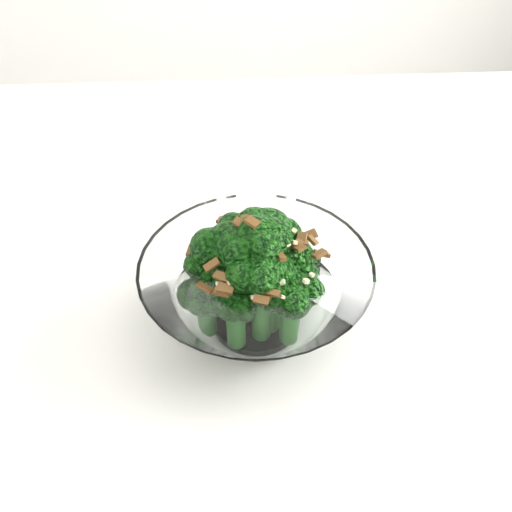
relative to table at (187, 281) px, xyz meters
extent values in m
cube|color=white|center=(0.00, 0.00, 0.05)|extent=(1.30, 0.95, 0.04)
cylinder|color=white|center=(0.58, 0.26, -0.33)|extent=(0.04, 0.04, 0.71)
cylinder|color=white|center=(0.06, -0.14, 0.07)|extent=(0.09, 0.09, 0.01)
cylinder|color=#1C5917|center=(0.06, -0.14, 0.12)|extent=(0.02, 0.02, 0.08)
sphere|color=#175710|center=(0.06, -0.14, 0.17)|extent=(0.05, 0.05, 0.05)
cylinder|color=#1C5917|center=(0.07, -0.12, 0.12)|extent=(0.02, 0.02, 0.07)
sphere|color=#175710|center=(0.07, -0.12, 0.16)|extent=(0.05, 0.05, 0.05)
cylinder|color=#1C5917|center=(0.04, -0.13, 0.11)|extent=(0.02, 0.02, 0.07)
sphere|color=#175710|center=(0.04, -0.13, 0.16)|extent=(0.05, 0.05, 0.05)
cylinder|color=#1C5917|center=(0.06, -0.16, 0.11)|extent=(0.02, 0.02, 0.07)
sphere|color=#175710|center=(0.06, -0.16, 0.16)|extent=(0.04, 0.04, 0.04)
cylinder|color=#1C5917|center=(0.09, -0.14, 0.11)|extent=(0.02, 0.02, 0.05)
sphere|color=#175710|center=(0.09, -0.14, 0.14)|extent=(0.04, 0.04, 0.04)
cylinder|color=#1C5917|center=(0.02, -0.12, 0.10)|extent=(0.02, 0.02, 0.05)
sphere|color=#175710|center=(0.02, -0.12, 0.14)|extent=(0.04, 0.04, 0.04)
cylinder|color=#1C5917|center=(0.08, -0.17, 0.10)|extent=(0.02, 0.02, 0.05)
sphere|color=#175710|center=(0.08, -0.17, 0.14)|extent=(0.04, 0.04, 0.04)
cylinder|color=#1C5917|center=(0.03, -0.17, 0.10)|extent=(0.02, 0.02, 0.05)
sphere|color=#175710|center=(0.03, -0.17, 0.14)|extent=(0.04, 0.04, 0.04)
cylinder|color=#1C5917|center=(0.10, -0.11, 0.10)|extent=(0.02, 0.02, 0.04)
sphere|color=#175710|center=(0.10, -0.11, 0.13)|extent=(0.04, 0.04, 0.04)
cylinder|color=#1C5917|center=(0.01, -0.15, 0.10)|extent=(0.02, 0.02, 0.04)
sphere|color=#175710|center=(0.01, -0.15, 0.13)|extent=(0.04, 0.04, 0.04)
cylinder|color=#1C5917|center=(0.06, -0.10, 0.10)|extent=(0.02, 0.02, 0.04)
sphere|color=#175710|center=(0.06, -0.10, 0.13)|extent=(0.04, 0.04, 0.04)
cylinder|color=#1C5917|center=(0.07, -0.15, 0.11)|extent=(0.02, 0.02, 0.06)
sphere|color=#175710|center=(0.07, -0.15, 0.15)|extent=(0.04, 0.04, 0.04)
cube|color=brown|center=(0.05, -0.13, 0.19)|extent=(0.01, 0.02, 0.01)
cube|color=brown|center=(0.01, -0.16, 0.15)|extent=(0.01, 0.01, 0.01)
cube|color=brown|center=(0.04, -0.17, 0.17)|extent=(0.02, 0.01, 0.01)
cube|color=brown|center=(0.03, -0.10, 0.15)|extent=(0.01, 0.01, 0.00)
cube|color=brown|center=(0.08, -0.09, 0.15)|extent=(0.01, 0.02, 0.01)
cube|color=brown|center=(0.11, -0.15, 0.16)|extent=(0.01, 0.01, 0.01)
cube|color=brown|center=(0.05, -0.14, 0.19)|extent=(0.02, 0.01, 0.01)
cube|color=brown|center=(0.07, -0.16, 0.17)|extent=(0.01, 0.01, 0.01)
cube|color=brown|center=(0.11, -0.12, 0.15)|extent=(0.02, 0.01, 0.01)
cube|color=brown|center=(0.11, -0.12, 0.15)|extent=(0.01, 0.01, 0.01)
cube|color=brown|center=(0.09, -0.10, 0.15)|extent=(0.01, 0.01, 0.01)
cube|color=brown|center=(0.05, -0.17, 0.17)|extent=(0.01, 0.01, 0.01)
cube|color=brown|center=(0.04, -0.10, 0.16)|extent=(0.02, 0.01, 0.01)
cube|color=brown|center=(0.02, -0.15, 0.17)|extent=(0.02, 0.01, 0.01)
cube|color=brown|center=(0.05, -0.09, 0.16)|extent=(0.01, 0.01, 0.01)
cube|color=brown|center=(0.02, -0.16, 0.16)|extent=(0.02, 0.02, 0.00)
cube|color=brown|center=(0.07, -0.12, 0.18)|extent=(0.01, 0.01, 0.01)
cube|color=brown|center=(0.10, -0.11, 0.16)|extent=(0.01, 0.01, 0.01)
cube|color=brown|center=(0.04, -0.11, 0.17)|extent=(0.02, 0.01, 0.01)
cube|color=brown|center=(0.06, -0.17, 0.17)|extent=(0.01, 0.01, 0.00)
cube|color=brown|center=(0.06, -0.14, 0.19)|extent=(0.01, 0.01, 0.01)
cube|color=brown|center=(0.04, -0.11, 0.17)|extent=(0.02, 0.01, 0.01)
cube|color=brown|center=(0.03, -0.18, 0.16)|extent=(0.02, 0.01, 0.01)
cube|color=brown|center=(0.07, -0.08, 0.15)|extent=(0.01, 0.02, 0.01)
cube|color=brown|center=(0.04, -0.09, 0.16)|extent=(0.02, 0.01, 0.00)
cube|color=brown|center=(0.00, -0.12, 0.15)|extent=(0.01, 0.02, 0.01)
cube|color=brown|center=(0.05, -0.19, 0.16)|extent=(0.01, 0.01, 0.01)
cube|color=brown|center=(0.09, -0.15, 0.17)|extent=(0.01, 0.02, 0.01)
cube|color=brown|center=(0.05, -0.11, 0.17)|extent=(0.01, 0.01, 0.00)
cube|color=brown|center=(0.05, -0.14, 0.20)|extent=(0.01, 0.01, 0.01)
cube|color=brown|center=(0.04, -0.11, 0.17)|extent=(0.01, 0.01, 0.01)
cube|color=brown|center=(0.04, -0.17, 0.17)|extent=(0.01, 0.01, 0.01)
cube|color=brown|center=(0.06, -0.19, 0.15)|extent=(0.01, 0.01, 0.01)
cube|color=brown|center=(0.06, -0.19, 0.16)|extent=(0.01, 0.01, 0.00)
cube|color=brown|center=(0.02, -0.18, 0.16)|extent=(0.02, 0.01, 0.01)
cube|color=brown|center=(0.10, -0.14, 0.17)|extent=(0.01, 0.02, 0.01)
cube|color=brown|center=(0.10, -0.14, 0.17)|extent=(0.01, 0.01, 0.00)
cube|color=brown|center=(0.07, -0.09, 0.16)|extent=(0.01, 0.01, 0.01)
cube|color=brown|center=(0.06, -0.13, 0.19)|extent=(0.01, 0.01, 0.01)
cube|color=brown|center=(0.06, -0.16, 0.18)|extent=(0.01, 0.01, 0.01)
cube|color=brown|center=(0.05, -0.15, 0.18)|extent=(0.01, 0.02, 0.01)
cube|color=brown|center=(0.07, -0.11, 0.17)|extent=(0.01, 0.02, 0.01)
cube|color=brown|center=(0.08, -0.13, 0.18)|extent=(0.01, 0.01, 0.01)
cube|color=brown|center=(0.12, -0.14, 0.15)|extent=(0.01, 0.01, 0.01)
cube|color=brown|center=(0.04, -0.14, 0.18)|extent=(0.02, 0.01, 0.00)
cube|color=beige|center=(0.05, -0.10, 0.17)|extent=(0.01, 0.01, 0.00)
cube|color=beige|center=(0.09, -0.10, 0.16)|extent=(0.01, 0.01, 0.00)
cube|color=beige|center=(0.06, -0.13, 0.19)|extent=(0.01, 0.01, 0.00)
cube|color=beige|center=(0.08, -0.15, 0.18)|extent=(0.01, 0.01, 0.01)
cube|color=beige|center=(0.05, -0.19, 0.16)|extent=(0.00, 0.00, 0.00)
cube|color=beige|center=(0.03, -0.11, 0.17)|extent=(0.01, 0.01, 0.01)
cube|color=beige|center=(0.08, -0.09, 0.16)|extent=(0.00, 0.00, 0.00)
cube|color=beige|center=(0.02, -0.12, 0.16)|extent=(0.00, 0.00, 0.00)
cube|color=beige|center=(0.03, -0.17, 0.16)|extent=(0.01, 0.01, 0.00)
cube|color=beige|center=(0.10, -0.11, 0.16)|extent=(0.01, 0.01, 0.00)
cube|color=beige|center=(0.07, -0.18, 0.16)|extent=(0.01, 0.01, 0.00)
cube|color=beige|center=(0.04, -0.09, 0.16)|extent=(0.00, 0.00, 0.00)
cube|color=beige|center=(0.09, -0.15, 0.17)|extent=(0.01, 0.01, 0.01)
cube|color=beige|center=(0.05, -0.11, 0.17)|extent=(0.01, 0.01, 0.01)
cube|color=beige|center=(0.07, -0.12, 0.18)|extent=(0.00, 0.00, 0.00)
cube|color=beige|center=(0.06, -0.12, 0.18)|extent=(0.01, 0.01, 0.01)
cube|color=beige|center=(0.07, -0.13, 0.18)|extent=(0.00, 0.00, 0.00)
cube|color=beige|center=(0.09, -0.18, 0.16)|extent=(0.01, 0.01, 0.01)
cube|color=beige|center=(0.06, -0.14, 0.19)|extent=(0.01, 0.00, 0.00)
cube|color=beige|center=(0.03, -0.17, 0.16)|extent=(0.01, 0.01, 0.00)
cube|color=beige|center=(0.07, -0.12, 0.18)|extent=(0.01, 0.01, 0.00)
cube|color=beige|center=(0.02, -0.17, 0.16)|extent=(0.01, 0.01, 0.01)
cube|color=beige|center=(0.09, -0.13, 0.17)|extent=(0.01, 0.01, 0.00)
cube|color=beige|center=(0.05, -0.12, 0.18)|extent=(0.00, 0.00, 0.00)
cube|color=beige|center=(0.09, -0.12, 0.17)|extent=(0.00, 0.00, 0.00)
cube|color=beige|center=(0.03, -0.12, 0.17)|extent=(0.00, 0.00, 0.00)
cube|color=beige|center=(0.07, -0.19, 0.15)|extent=(0.00, 0.00, 0.00)
cube|color=beige|center=(0.05, -0.10, 0.17)|extent=(0.00, 0.00, 0.00)
cube|color=beige|center=(0.10, -0.12, 0.16)|extent=(0.00, 0.00, 0.00)
cube|color=beige|center=(0.08, -0.15, 0.18)|extent=(0.01, 0.01, 0.00)
cube|color=beige|center=(0.10, -0.17, 0.15)|extent=(0.01, 0.01, 0.00)
camera|label=1|loc=(-0.01, -0.49, 0.49)|focal=40.00mm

